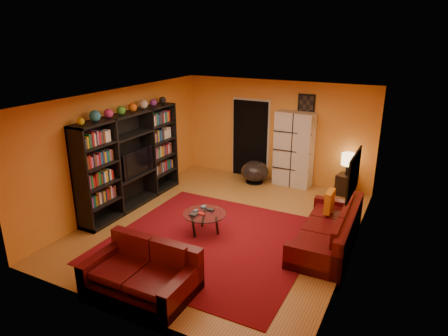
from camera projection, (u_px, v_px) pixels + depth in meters
The scene contains 20 objects.
floor at pixel (223, 225), 8.14m from camera, with size 6.00×6.00×0.00m, color olive.
ceiling at pixel (223, 97), 7.30m from camera, with size 6.00×6.00×0.00m, color white.
wall_back at pixel (276, 131), 10.25m from camera, with size 6.00×6.00×0.00m, color orange.
wall_front at pixel (118, 229), 5.19m from camera, with size 6.00×6.00×0.00m, color orange.
wall_left at pixel (122, 148), 8.79m from camera, with size 6.00×6.00×0.00m, color orange.
wall_right at pixel (356, 186), 6.65m from camera, with size 6.00×6.00×0.00m, color orange.
rug at pixel (211, 241), 7.51m from camera, with size 3.60×3.60×0.01m, color #5A0A12.
doorway at pixel (250, 139), 10.61m from camera, with size 0.95×0.10×2.04m, color black.
wall_art_right at pixel (354, 174), 6.31m from camera, with size 0.03×1.00×0.70m, color black.
wall_art_back at pixel (306, 105), 9.67m from camera, with size 0.42×0.03×0.52m, color black.
entertainment_unit at pixel (131, 160), 8.77m from camera, with size 0.45×3.00×2.10m, color black.
tv at pixel (134, 162), 8.80m from camera, with size 0.13×0.99×0.57m, color black.
sofa at pixel (332, 231), 7.28m from camera, with size 1.01×2.34×0.85m.
loveseat at pixel (144, 271), 6.07m from camera, with size 1.65×0.99×0.85m.
throw_pillow at pixel (330, 201), 7.70m from camera, with size 0.12×0.42×0.42m, color orange.
coffee_table at pixel (205, 215), 7.69m from camera, with size 0.84×0.84×0.42m.
storage_cabinet at pixel (294, 149), 9.96m from camera, with size 0.94×0.42×1.89m, color beige.
bowl_chair at pixel (255, 171), 10.30m from camera, with size 0.70×0.70×0.57m.
side_table at pixel (346, 185), 9.57m from camera, with size 0.40×0.40×0.50m, color black.
table_lamp at pixel (348, 160), 9.36m from camera, with size 0.32×0.32×0.53m.
Camera 1 is at (3.33, -6.52, 3.75)m, focal length 32.00 mm.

